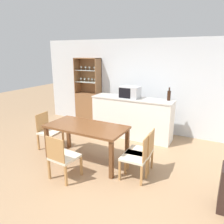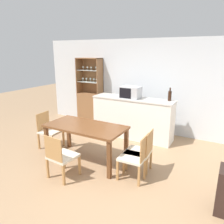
{
  "view_description": "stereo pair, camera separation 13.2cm",
  "coord_description": "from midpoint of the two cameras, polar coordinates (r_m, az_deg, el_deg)",
  "views": [
    {
      "loc": [
        1.96,
        -3.16,
        2.22
      ],
      "look_at": [
        -0.29,
        1.1,
        0.87
      ],
      "focal_mm": 35.0,
      "sensor_mm": 36.0,
      "label": 1
    },
    {
      "loc": [
        2.07,
        -3.09,
        2.22
      ],
      "look_at": [
        -0.29,
        1.1,
        0.87
      ],
      "focal_mm": 35.0,
      "sensor_mm": 36.0,
      "label": 2
    }
  ],
  "objects": [
    {
      "name": "wine_bottle",
      "position": [
        5.47,
        15.52,
        4.15
      ],
      "size": [
        0.08,
        0.08,
        0.32
      ],
      "color": "black",
      "rests_on": "kitchen_counter"
    },
    {
      "name": "kitchen_counter",
      "position": [
        5.76,
        6.01,
        -1.52
      ],
      "size": [
        2.13,
        0.55,
        1.06
      ],
      "color": "white",
      "rests_on": "ground_plane"
    },
    {
      "name": "wall_back",
      "position": [
        6.17,
        10.0,
        6.6
      ],
      "size": [
        6.8,
        0.06,
        2.55
      ],
      "color": "silver",
      "rests_on": "ground_plane"
    },
    {
      "name": "dining_chair_side_right_near",
      "position": [
        3.96,
        7.02,
        -11.56
      ],
      "size": [
        0.46,
        0.46,
        0.83
      ],
      "rotation": [
        0.0,
        0.0,
        1.61
      ],
      "color": "beige",
      "rests_on": "ground_plane"
    },
    {
      "name": "display_cabinet",
      "position": [
        6.94,
        -5.14,
        2.23
      ],
      "size": [
        0.79,
        0.36,
        2.02
      ],
      "color": "brown",
      "rests_on": "ground_plane"
    },
    {
      "name": "dining_chair_head_near",
      "position": [
        4.04,
        -12.23,
        -11.24
      ],
      "size": [
        0.47,
        0.47,
        0.83
      ],
      "rotation": [
        0.0,
        0.0,
        -0.08
      ],
      "color": "beige",
      "rests_on": "ground_plane"
    },
    {
      "name": "dining_chair_side_right_far",
      "position": [
        4.16,
        8.33,
        -10.18
      ],
      "size": [
        0.47,
        0.47,
        0.83
      ],
      "rotation": [
        0.0,
        0.0,
        1.64
      ],
      "color": "beige",
      "rests_on": "ground_plane"
    },
    {
      "name": "dining_table",
      "position": [
        4.46,
        -6.08,
        -4.72
      ],
      "size": [
        1.63,
        0.81,
        0.77
      ],
      "color": "brown",
      "rests_on": "ground_plane"
    },
    {
      "name": "microwave",
      "position": [
        5.61,
        5.56,
        5.15
      ],
      "size": [
        0.49,
        0.37,
        0.29
      ],
      "color": "#B7BABF",
      "rests_on": "kitchen_counter"
    },
    {
      "name": "ground_plane",
      "position": [
        4.33,
        -3.07,
        -15.22
      ],
      "size": [
        18.0,
        18.0,
        0.0
      ],
      "primitive_type": "plane",
      "color": "#A37F5B"
    },
    {
      "name": "dining_chair_side_left_far",
      "position": [
        5.34,
        -15.43,
        -4.64
      ],
      "size": [
        0.47,
        0.47,
        0.83
      ],
      "rotation": [
        0.0,
        0.0,
        -1.51
      ],
      "color": "beige",
      "rests_on": "ground_plane"
    }
  ]
}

